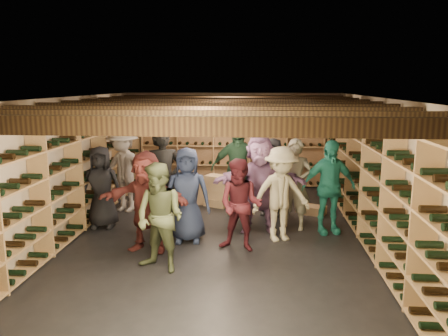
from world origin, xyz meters
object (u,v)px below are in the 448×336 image
person_1 (164,182)px  person_5 (146,202)px  person_4 (329,187)px  person_7 (295,184)px  crate_stack_right (192,192)px  person_9 (123,170)px  person_10 (237,170)px  person_0 (102,187)px  person_12 (272,177)px  person_11 (259,184)px  person_6 (187,195)px  person_2 (160,218)px  person_3 (281,194)px  person_8 (241,205)px  crate_stack_left (217,191)px  crate_loose (313,210)px

person_1 → person_5: bearing=-117.5°
person_4 → person_7: (-0.58, 0.18, -0.01)m
crate_stack_right → person_9: (-1.32, -0.67, 0.63)m
person_10 → person_0: bearing=-154.2°
person_1 → person_12: 2.35m
person_11 → person_9: bearing=157.2°
crate_stack_right → person_6: person_6 is taller
person_11 → person_1: bearing=-172.7°
crate_stack_right → person_0: size_ratio=0.37×
person_12 → person_0: bearing=-149.3°
person_9 → person_6: bearing=-27.3°
person_5 → person_1: bearing=92.8°
person_7 → person_11: size_ratio=0.94×
person_2 → person_4: (2.61, 1.84, 0.06)m
person_3 → person_5: person_5 is taller
person_0 → person_5: size_ratio=0.94×
person_3 → person_5: bearing=175.1°
person_8 → person_7: bearing=65.2°
crate_stack_left → person_2: bearing=-98.0°
crate_stack_right → person_11: 2.39m
person_7 → person_12: (-0.39, 0.86, -0.05)m
person_0 → person_8: size_ratio=1.02×
person_1 → person_4: size_ratio=1.13×
person_2 → person_9: person_9 is taller
person_1 → person_11: size_ratio=1.07×
person_8 → person_11: size_ratio=0.84×
person_3 → person_7: bearing=44.1°
person_11 → person_7: bearing=17.0°
person_4 → person_8: size_ratio=1.13×
crate_stack_left → crate_stack_right: 0.61m
person_1 → person_6: person_1 is taller
person_11 → person_12: person_11 is taller
person_12 → person_9: bearing=-167.9°
crate_stack_left → person_2: 3.48m
person_11 → person_12: (0.26, 1.08, -0.10)m
person_2 → person_8: size_ratio=1.05×
person_8 → person_0: bearing=174.4°
person_1 → person_3: size_ratio=1.18×
person_7 → crate_stack_left: bearing=154.4°
crate_stack_left → person_9: person_9 is taller
person_7 → crate_stack_right: bearing=160.7°
crate_stack_right → person_11: bearing=-49.6°
crate_loose → person_0: person_0 is taller
person_6 → person_8: bearing=-27.3°
person_2 → person_4: person_4 is taller
person_5 → person_7: bearing=38.9°
crate_loose → person_3: bearing=-115.4°
person_7 → person_10: (-1.10, 0.86, 0.08)m
person_3 → person_9: bearing=133.0°
person_6 → person_11: person_11 is taller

